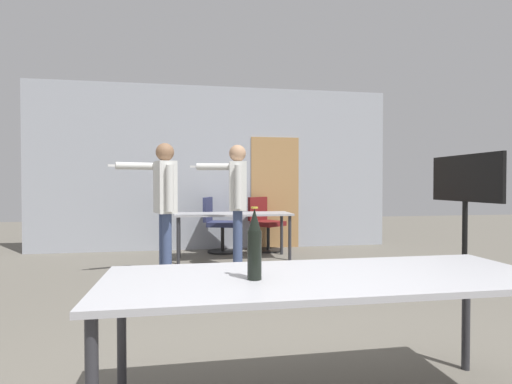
{
  "coord_description": "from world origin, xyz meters",
  "views": [
    {
      "loc": [
        -0.51,
        -1.5,
        1.18
      ],
      "look_at": [
        0.2,
        2.61,
        1.1
      ],
      "focal_mm": 28.0,
      "sensor_mm": 36.0,
      "label": 1
    }
  ],
  "objects_px": {
    "tv_screen": "(465,203)",
    "person_far_watching": "(236,194)",
    "beer_bottle": "(254,245)",
    "office_chair_near_pushed": "(218,226)",
    "person_center_tall": "(164,196)",
    "office_chair_far_right": "(265,225)"
  },
  "relations": [
    {
      "from": "tv_screen",
      "to": "person_far_watching",
      "type": "xyz_separation_m",
      "value": [
        -2.55,
        1.19,
        0.09
      ]
    },
    {
      "from": "person_center_tall",
      "to": "office_chair_far_right",
      "type": "relative_size",
      "value": 1.79
    },
    {
      "from": "office_chair_near_pushed",
      "to": "beer_bottle",
      "type": "distance_m",
      "value": 5.03
    },
    {
      "from": "office_chair_far_right",
      "to": "beer_bottle",
      "type": "bearing_deg",
      "value": 43.27
    },
    {
      "from": "beer_bottle",
      "to": "office_chair_near_pushed",
      "type": "bearing_deg",
      "value": 87.64
    },
    {
      "from": "person_center_tall",
      "to": "beer_bottle",
      "type": "height_order",
      "value": "person_center_tall"
    },
    {
      "from": "person_center_tall",
      "to": "beer_bottle",
      "type": "xyz_separation_m",
      "value": [
        0.61,
        -3.21,
        -0.15
      ]
    },
    {
      "from": "tv_screen",
      "to": "person_far_watching",
      "type": "height_order",
      "value": "person_far_watching"
    },
    {
      "from": "tv_screen",
      "to": "person_far_watching",
      "type": "distance_m",
      "value": 2.82
    },
    {
      "from": "person_far_watching",
      "to": "person_center_tall",
      "type": "bearing_deg",
      "value": 111.06
    },
    {
      "from": "person_center_tall",
      "to": "beer_bottle",
      "type": "bearing_deg",
      "value": 174.35
    },
    {
      "from": "tv_screen",
      "to": "office_chair_far_right",
      "type": "distance_m",
      "value": 3.36
    },
    {
      "from": "office_chair_far_right",
      "to": "office_chair_near_pushed",
      "type": "bearing_deg",
      "value": -31.49
    },
    {
      "from": "beer_bottle",
      "to": "office_chair_far_right",
      "type": "bearing_deg",
      "value": 78.35
    },
    {
      "from": "person_far_watching",
      "to": "person_center_tall",
      "type": "xyz_separation_m",
      "value": [
        -0.95,
        -0.28,
        -0.01
      ]
    },
    {
      "from": "person_far_watching",
      "to": "beer_bottle",
      "type": "relative_size",
      "value": 4.9
    },
    {
      "from": "office_chair_far_right",
      "to": "beer_bottle",
      "type": "height_order",
      "value": "beer_bottle"
    },
    {
      "from": "office_chair_near_pushed",
      "to": "beer_bottle",
      "type": "height_order",
      "value": "beer_bottle"
    },
    {
      "from": "person_center_tall",
      "to": "office_chair_near_pushed",
      "type": "xyz_separation_m",
      "value": [
        0.81,
        1.79,
        -0.58
      ]
    },
    {
      "from": "person_center_tall",
      "to": "beer_bottle",
      "type": "relative_size",
      "value": 4.84
    },
    {
      "from": "person_center_tall",
      "to": "tv_screen",
      "type": "bearing_deg",
      "value": -121.0
    },
    {
      "from": "tv_screen",
      "to": "beer_bottle",
      "type": "relative_size",
      "value": 4.36
    }
  ]
}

